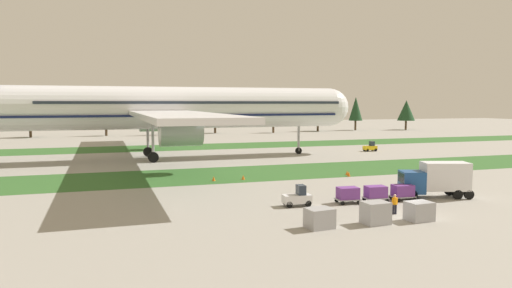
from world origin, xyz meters
TOP-DOWN VIEW (x-y plane):
  - ground_plane at (0.00, 0.00)m, footprint 400.00×400.00m
  - grass_strip_near at (0.00, 27.09)m, footprint 320.00×14.02m
  - grass_strip_far at (0.00, 67.14)m, footprint 320.00×14.02m
  - airliner at (-14.85, 47.10)m, footprint 69.21×84.89m
  - baggage_tug at (-7.60, 6.30)m, footprint 2.69×1.50m
  - cargo_dolly_lead at (-2.59, 5.91)m, footprint 2.31×1.66m
  - cargo_dolly_second at (0.30, 5.69)m, footprint 2.31×1.66m
  - cargo_dolly_third at (3.19, 5.47)m, footprint 2.31×1.66m
  - catering_truck at (7.28, 5.72)m, footprint 7.32×4.30m
  - pushback_tractor at (25.30, 47.40)m, footprint 2.61×1.32m
  - ground_crew_marshaller at (-0.91, 0.78)m, footprint 0.56×0.36m
  - uld_container_0 at (-9.02, -1.33)m, footprint 2.18×1.83m
  - uld_container_1 at (-4.22, -1.49)m, footprint 2.08×1.70m
  - uld_container_2 at (-0.28, -1.71)m, footprint 2.08×1.71m
  - taxiway_marker_0 at (-8.18, 22.29)m, footprint 0.44×0.44m
  - taxiway_marker_1 at (5.98, 21.62)m, footprint 0.44×0.44m
  - taxiway_marker_2 at (-11.91, 22.44)m, footprint 0.44×0.44m
  - taxiway_marker_3 at (5.60, 20.48)m, footprint 0.44×0.44m
  - distant_tree_line at (6.84, 109.23)m, footprint 158.66×9.04m

SIDE VIEW (x-z plane):
  - ground_plane at x=0.00m, z-range 0.00..0.00m
  - grass_strip_near at x=0.00m, z-range 0.00..0.01m
  - grass_strip_far at x=0.00m, z-range 0.00..0.01m
  - taxiway_marker_2 at x=-11.91m, z-range 0.00..0.57m
  - taxiway_marker_0 at x=-8.18m, z-range 0.00..0.58m
  - taxiway_marker_1 at x=5.98m, z-range 0.00..0.58m
  - taxiway_marker_3 at x=5.60m, z-range 0.00..0.65m
  - uld_container_0 at x=-9.02m, z-range 0.00..1.54m
  - uld_container_2 at x=-0.28m, z-range 0.00..1.55m
  - baggage_tug at x=-7.60m, z-range -0.17..1.80m
  - pushback_tractor at x=25.30m, z-range -0.17..1.80m
  - uld_container_1 at x=-4.22m, z-range 0.00..1.75m
  - cargo_dolly_lead at x=-2.59m, z-range 0.14..1.69m
  - cargo_dolly_second at x=0.30m, z-range 0.14..1.69m
  - cargo_dolly_third at x=3.19m, z-range 0.14..1.69m
  - ground_crew_marshaller at x=-0.91m, z-range 0.08..1.82m
  - catering_truck at x=7.28m, z-range 0.16..3.74m
  - distant_tree_line at x=6.84m, z-range 0.66..13.18m
  - airliner at x=-14.85m, z-range -3.44..20.88m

